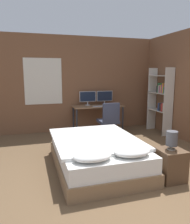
% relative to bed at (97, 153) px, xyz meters
% --- Properties ---
extents(ground_plane, '(20.00, 20.00, 0.00)m').
position_rel_bed_xyz_m(ground_plane, '(0.46, -1.21, -0.26)').
color(ground_plane, brown).
extents(wall_back, '(12.00, 0.08, 2.70)m').
position_rel_bed_xyz_m(wall_back, '(0.45, 2.73, 1.09)').
color(wall_back, brown).
rests_on(wall_back, ground_plane).
extents(bed, '(1.46, 2.03, 0.60)m').
position_rel_bed_xyz_m(bed, '(0.00, 0.00, 0.00)').
color(bed, '#846647').
rests_on(bed, ground_plane).
extents(nightstand, '(0.39, 0.40, 0.50)m').
position_rel_bed_xyz_m(nightstand, '(0.96, -0.77, -0.01)').
color(nightstand, brown).
rests_on(nightstand, ground_plane).
extents(bedside_lamp, '(0.17, 0.17, 0.29)m').
position_rel_bed_xyz_m(bedside_lamp, '(0.96, -0.77, 0.41)').
color(bedside_lamp, gray).
rests_on(bedside_lamp, nightstand).
extents(desk, '(1.45, 0.55, 0.75)m').
position_rel_bed_xyz_m(desk, '(0.78, 2.38, 0.38)').
color(desk, '#846042').
rests_on(desk, ground_plane).
extents(monitor_left, '(0.48, 0.16, 0.40)m').
position_rel_bed_xyz_m(monitor_left, '(0.52, 2.55, 0.72)').
color(monitor_left, '#B7B7BC').
rests_on(monitor_left, desk).
extents(monitor_right, '(0.48, 0.16, 0.40)m').
position_rel_bed_xyz_m(monitor_right, '(1.04, 2.55, 0.72)').
color(monitor_right, '#B7B7BC').
rests_on(monitor_right, desk).
extents(keyboard, '(0.40, 0.13, 0.02)m').
position_rel_bed_xyz_m(keyboard, '(0.78, 2.21, 0.49)').
color(keyboard, '#B7B7BC').
rests_on(keyboard, desk).
extents(computer_mouse, '(0.07, 0.05, 0.04)m').
position_rel_bed_xyz_m(computer_mouse, '(1.07, 2.21, 0.50)').
color(computer_mouse, '#B7B7BC').
rests_on(computer_mouse, desk).
extents(office_chair, '(0.52, 0.52, 0.93)m').
position_rel_bed_xyz_m(office_chair, '(0.86, 1.70, 0.11)').
color(office_chair, black).
rests_on(office_chair, ground_plane).
extents(bookshelf, '(0.28, 0.83, 1.81)m').
position_rel_bed_xyz_m(bookshelf, '(2.39, 1.67, 0.75)').
color(bookshelf, beige).
rests_on(bookshelf, ground_plane).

